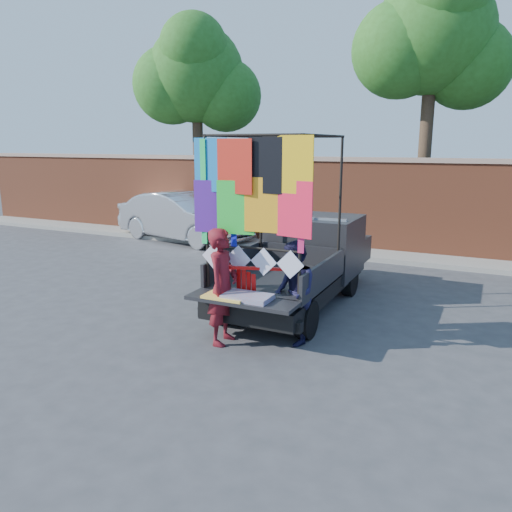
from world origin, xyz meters
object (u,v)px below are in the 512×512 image
at_px(sedan, 184,217).
at_px(pickup_truck, 306,259).
at_px(woman, 223,287).
at_px(man, 294,293).

bearing_deg(sedan, pickup_truck, -113.04).
height_order(sedan, woman, woman).
xyz_separation_m(pickup_truck, man, (0.60, -2.21, 0.00)).
bearing_deg(sedan, man, -122.56).
xyz_separation_m(woman, man, (0.96, 0.45, -0.10)).
distance_m(woman, man, 1.07).
bearing_deg(pickup_truck, sedan, 144.06).
xyz_separation_m(sedan, man, (6.09, -6.18, 0.03)).
xyz_separation_m(pickup_truck, sedan, (-5.49, 3.98, -0.03)).
distance_m(sedan, man, 8.68).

